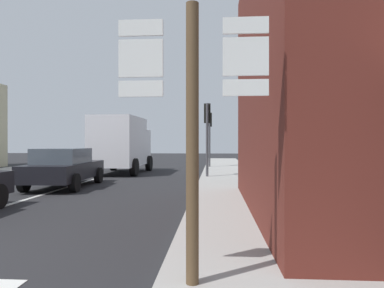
{
  "coord_description": "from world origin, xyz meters",
  "views": [
    {
      "loc": [
        5.57,
        -3.86,
        1.68
      ],
      "look_at": [
        4.4,
        13.15,
        1.62
      ],
      "focal_mm": 31.71,
      "sensor_mm": 36.0,
      "label": 1
    }
  ],
  "objects_px": {
    "delivery_truck": "(122,143)",
    "route_sign_post": "(192,122)",
    "sedan_far": "(64,167)",
    "traffic_light_near_right": "(207,123)",
    "traffic_light_far_right": "(210,127)"
  },
  "relations": [
    {
      "from": "delivery_truck",
      "to": "route_sign_post",
      "type": "height_order",
      "value": "route_sign_post"
    },
    {
      "from": "sedan_far",
      "to": "traffic_light_near_right",
      "type": "height_order",
      "value": "traffic_light_near_right"
    },
    {
      "from": "sedan_far",
      "to": "route_sign_post",
      "type": "xyz_separation_m",
      "value": [
        5.44,
        -8.73,
        1.15
      ]
    },
    {
      "from": "delivery_truck",
      "to": "route_sign_post",
      "type": "xyz_separation_m",
      "value": [
        4.88,
        -14.61,
        0.26
      ]
    },
    {
      "from": "delivery_truck",
      "to": "traffic_light_far_right",
      "type": "distance_m",
      "value": 6.21
    },
    {
      "from": "route_sign_post",
      "to": "traffic_light_near_right",
      "type": "relative_size",
      "value": 0.91
    },
    {
      "from": "delivery_truck",
      "to": "traffic_light_far_right",
      "type": "xyz_separation_m",
      "value": [
        4.76,
        3.85,
        1.05
      ]
    },
    {
      "from": "sedan_far",
      "to": "traffic_light_far_right",
      "type": "xyz_separation_m",
      "value": [
        5.32,
        9.72,
        1.94
      ]
    },
    {
      "from": "sedan_far",
      "to": "delivery_truck",
      "type": "relative_size",
      "value": 0.85
    },
    {
      "from": "traffic_light_far_right",
      "to": "delivery_truck",
      "type": "bearing_deg",
      "value": -141.08
    },
    {
      "from": "traffic_light_far_right",
      "to": "traffic_light_near_right",
      "type": "height_order",
      "value": "traffic_light_far_right"
    },
    {
      "from": "sedan_far",
      "to": "traffic_light_far_right",
      "type": "relative_size",
      "value": 1.17
    },
    {
      "from": "route_sign_post",
      "to": "delivery_truck",
      "type": "bearing_deg",
      "value": 108.48
    },
    {
      "from": "delivery_truck",
      "to": "traffic_light_far_right",
      "type": "height_order",
      "value": "traffic_light_far_right"
    },
    {
      "from": "sedan_far",
      "to": "route_sign_post",
      "type": "relative_size",
      "value": 1.34
    }
  ]
}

